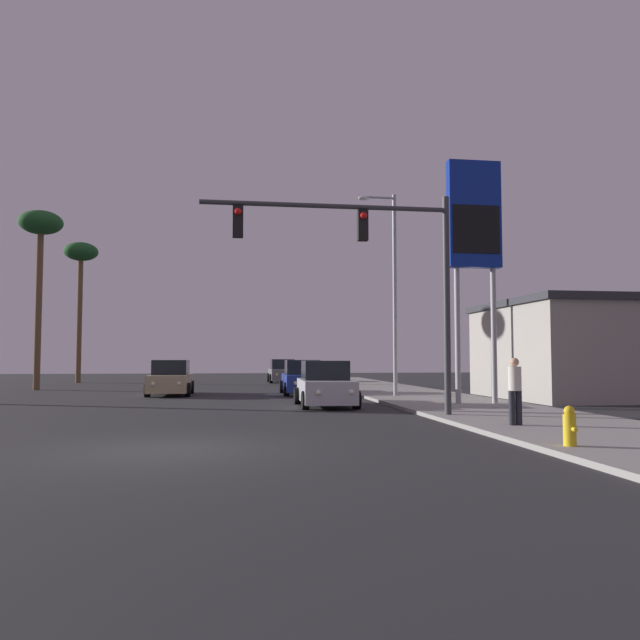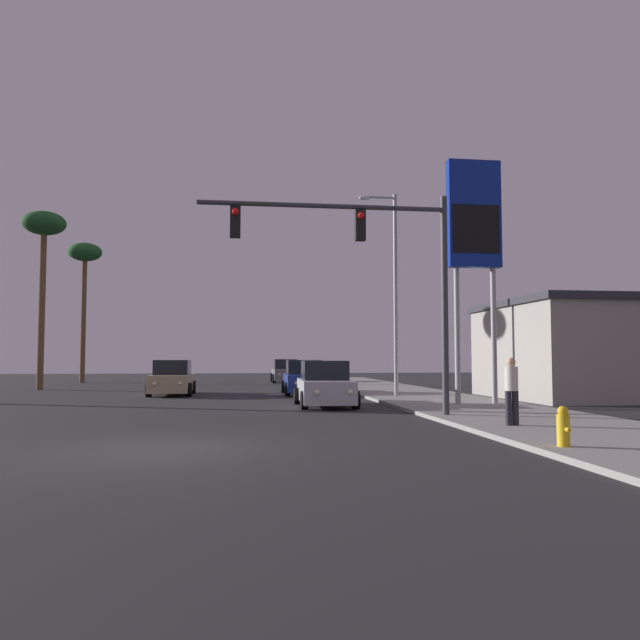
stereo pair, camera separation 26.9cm
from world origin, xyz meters
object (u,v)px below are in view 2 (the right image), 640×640
traffic_light_mast (375,258)px  palm_tree_far (85,261)px  car_silver (325,386)px  gas_station_sign (474,227)px  car_grey (285,372)px  street_lamp (393,283)px  car_blue (304,379)px  palm_tree_mid (44,235)px  car_tan (172,379)px  pedestrian_on_sidewalk (512,388)px  fire_hydrant (563,427)px

traffic_light_mast → palm_tree_far: bearing=117.6°
car_silver → gas_station_sign: bearing=172.1°
car_silver → palm_tree_far: 28.84m
car_grey → street_lamp: 19.11m
car_grey → traffic_light_mast: 27.76m
car_blue → gas_station_sign: bearing=123.7°
car_silver → street_lamp: size_ratio=0.48×
palm_tree_mid → palm_tree_far: bearing=90.7°
car_tan → pedestrian_on_sidewalk: pedestrian_on_sidewalk is taller
street_lamp → palm_tree_far: palm_tree_far is taller
gas_station_sign → fire_hydrant: bearing=-103.3°
fire_hydrant → palm_tree_far: bearing=115.9°
car_blue → car_tan: bearing=0.2°
palm_tree_far → traffic_light_mast: bearing=-62.4°
street_lamp → palm_tree_far: 26.80m
traffic_light_mast → palm_tree_mid: size_ratio=0.73×
car_silver → street_lamp: (3.63, 4.13, 4.36)m
car_blue → car_grey: (0.21, 14.75, 0.00)m
car_grey → car_blue: bearing=89.2°
palm_tree_far → car_tan: bearing=-63.5°
car_silver → pedestrian_on_sidewalk: 8.81m
pedestrian_on_sidewalk → fire_hydrant: bearing=-100.0°
car_grey → pedestrian_on_sidewalk: size_ratio=2.58×
car_blue → street_lamp: bearing=136.9°
car_grey → palm_tree_mid: (-14.37, -8.68, 7.98)m
pedestrian_on_sidewalk → palm_tree_mid: (-17.70, 21.80, 7.71)m
fire_hydrant → palm_tree_far: (-17.18, 35.43, 8.30)m
traffic_light_mast → palm_tree_mid: 24.33m
car_tan → gas_station_sign: size_ratio=0.48×
gas_station_sign → car_grey: bearing=102.6°
car_tan → gas_station_sign: gas_station_sign is taller
car_tan → palm_tree_mid: palm_tree_mid is taller
gas_station_sign → palm_tree_mid: 24.59m
car_silver → car_tan: bearing=-49.1°
gas_station_sign → fire_hydrant: size_ratio=11.84×
pedestrian_on_sidewalk → palm_tree_mid: size_ratio=0.17×
car_silver → gas_station_sign: size_ratio=0.48×
palm_tree_mid → palm_tree_far: (-0.12, 10.00, 0.04)m
fire_hydrant → pedestrian_on_sidewalk: size_ratio=0.46×
palm_tree_mid → car_blue: bearing=-23.2°
traffic_light_mast → pedestrian_on_sidewalk: (2.77, -3.01, -3.70)m
fire_hydrant → palm_tree_far: size_ratio=0.08×
traffic_light_mast → street_lamp: 9.61m
palm_tree_mid → palm_tree_far: size_ratio=1.00×
street_lamp → traffic_light_mast: bearing=-107.2°
car_blue → palm_tree_far: (-14.27, 16.07, 8.02)m
street_lamp → palm_tree_mid: (-17.77, 9.62, 3.63)m
car_silver → fire_hydrant: bearing=106.1°
car_blue → palm_tree_mid: 17.35m
palm_tree_far → car_silver: bearing=-59.0°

